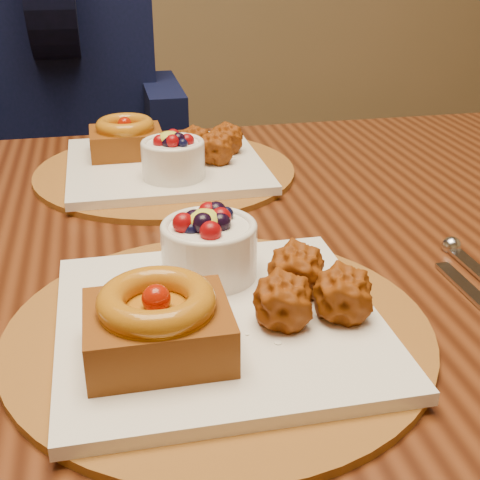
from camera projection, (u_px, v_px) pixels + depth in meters
The scene contains 5 objects.
dining_table at pixel (188, 291), 0.83m from camera, with size 1.60×0.90×0.76m.
place_setting_near at pixel (214, 306), 0.59m from camera, with size 0.38×0.38×0.09m.
place_setting_far at pixel (163, 160), 0.97m from camera, with size 0.38×0.38×0.08m.
chair_far at pixel (81, 208), 1.65m from camera, with size 0.47×0.47×0.82m.
diner at pixel (58, 39), 1.46m from camera, with size 0.50×0.48×0.81m.
Camera 1 is at (0.01, -0.85, 1.09)m, focal length 50.00 mm.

